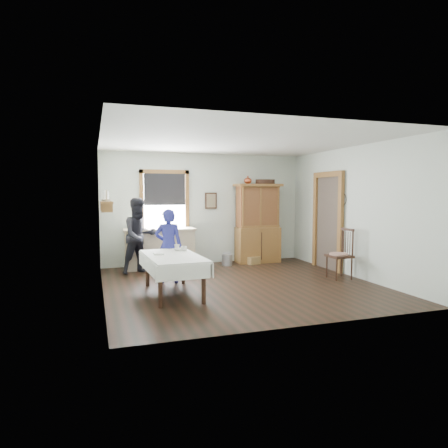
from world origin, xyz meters
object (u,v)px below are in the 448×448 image
(china_hutch, at_px, (258,223))
(pail, at_px, (227,260))
(dining_table, at_px, (173,275))
(wicker_basket, at_px, (253,260))
(work_counter, at_px, (160,248))
(woman_blue, at_px, (168,249))
(figure_dark, at_px, (140,239))
(spindle_chair, at_px, (339,254))

(china_hutch, height_order, pail, china_hutch)
(dining_table, distance_m, wicker_basket, 3.34)
(china_hutch, bearing_deg, work_counter, -177.15)
(china_hutch, height_order, woman_blue, china_hutch)
(pail, height_order, figure_dark, figure_dark)
(pail, bearing_deg, dining_table, -127.25)
(china_hutch, distance_m, figure_dark, 3.03)
(wicker_basket, bearing_deg, figure_dark, -174.26)
(spindle_chair, xyz_separation_m, figure_dark, (-3.79, 1.81, 0.24))
(pail, bearing_deg, wicker_basket, -2.76)
(spindle_chair, xyz_separation_m, pail, (-1.69, 2.12, -0.38))
(woman_blue, bearing_deg, wicker_basket, -135.41)
(dining_table, relative_size, figure_dark, 1.12)
(work_counter, height_order, pail, work_counter)
(work_counter, xyz_separation_m, china_hutch, (2.48, 0.06, 0.52))
(dining_table, height_order, wicker_basket, dining_table)
(work_counter, distance_m, woman_blue, 1.55)
(china_hutch, bearing_deg, spindle_chair, -69.53)
(work_counter, bearing_deg, woman_blue, -89.47)
(spindle_chair, relative_size, pail, 3.81)
(china_hutch, bearing_deg, pail, -165.58)
(china_hutch, relative_size, woman_blue, 1.48)
(spindle_chair, bearing_deg, china_hutch, 106.91)
(wicker_basket, distance_m, woman_blue, 2.76)
(wicker_basket, bearing_deg, pail, 177.24)
(spindle_chair, distance_m, wicker_basket, 2.37)
(work_counter, relative_size, dining_table, 0.95)
(dining_table, height_order, pail, dining_table)
(pail, distance_m, woman_blue, 2.24)
(dining_table, relative_size, pail, 6.28)
(china_hutch, xyz_separation_m, woman_blue, (-2.55, -1.60, -0.32))
(wicker_basket, xyz_separation_m, figure_dark, (-2.77, -0.28, 0.67))
(work_counter, bearing_deg, wicker_basket, -1.22)
(pail, bearing_deg, figure_dark, -171.59)
(pail, relative_size, figure_dark, 0.18)
(work_counter, distance_m, spindle_chair, 3.99)
(work_counter, xyz_separation_m, dining_table, (-0.16, -2.45, -0.12))
(china_hutch, xyz_separation_m, pail, (-0.88, -0.20, -0.85))
(spindle_chair, bearing_deg, figure_dark, 152.24)
(figure_dark, bearing_deg, woman_blue, -87.62)
(china_hutch, height_order, wicker_basket, china_hutch)
(china_hutch, bearing_deg, wicker_basket, -131.05)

